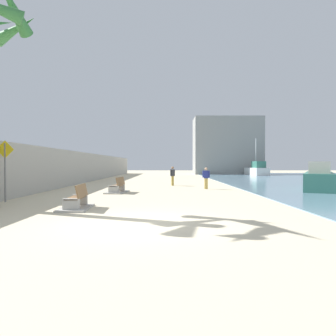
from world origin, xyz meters
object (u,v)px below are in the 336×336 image
(person_walking, at_px, (205,177))
(pedestrian_sign, at_px, (4,164))
(person_standing, at_px, (172,175))
(bench_far, at_px, (116,189))
(boat_mid_bay, at_px, (256,170))
(boat_far_left, at_px, (318,178))
(bench_near, at_px, (75,203))

(person_walking, bearing_deg, pedestrian_sign, -144.30)
(person_standing, bearing_deg, bench_far, -119.58)
(person_standing, relative_size, pedestrian_sign, 0.55)
(boat_mid_bay, xyz_separation_m, boat_far_left, (-3.64, -27.29, -0.09))
(bench_near, xyz_separation_m, person_standing, (4.03, 13.11, 0.68))
(person_standing, relative_size, boat_far_left, 0.21)
(bench_far, xyz_separation_m, pedestrian_sign, (-4.51, -4.63, 1.57))
(boat_mid_bay, height_order, boat_far_left, boat_mid_bay)
(bench_near, bearing_deg, person_standing, 72.93)
(person_walking, bearing_deg, bench_far, -154.17)
(bench_near, distance_m, person_standing, 13.73)
(bench_near, bearing_deg, boat_far_left, 32.94)
(bench_far, distance_m, person_walking, 6.60)
(person_walking, relative_size, person_standing, 0.98)
(bench_near, height_order, bench_far, same)
(bench_far, bearing_deg, person_standing, 60.42)
(pedestrian_sign, bearing_deg, bench_near, -28.84)
(bench_far, height_order, pedestrian_sign, pedestrian_sign)
(person_walking, xyz_separation_m, pedestrian_sign, (-10.43, -7.49, 0.91))
(person_standing, height_order, boat_far_left, boat_far_left)
(bench_far, distance_m, boat_mid_bay, 34.46)
(pedestrian_sign, bearing_deg, person_walking, 35.70)
(boat_far_left, bearing_deg, person_walking, 176.72)
(bench_far, xyz_separation_m, boat_far_left, (13.82, 2.41, 0.54))
(person_walking, bearing_deg, bench_near, -123.32)
(person_walking, distance_m, person_standing, 4.13)
(person_standing, bearing_deg, pedestrian_sign, -126.54)
(person_standing, relative_size, boat_mid_bay, 0.27)
(person_walking, relative_size, pedestrian_sign, 0.54)
(bench_far, xyz_separation_m, person_standing, (3.55, 6.25, 0.68))
(bench_near, distance_m, bench_far, 6.87)
(person_walking, bearing_deg, person_standing, 124.86)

